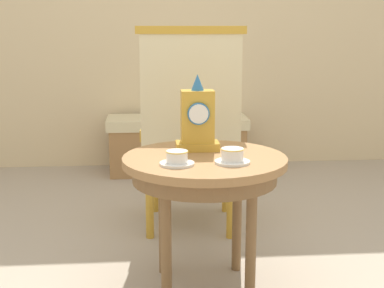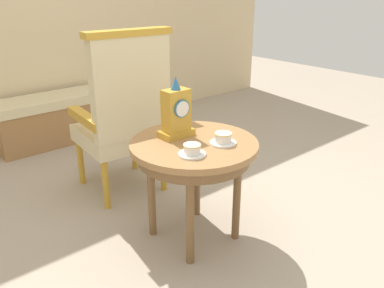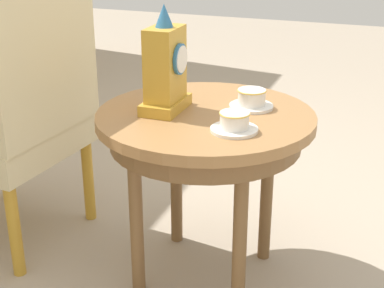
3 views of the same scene
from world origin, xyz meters
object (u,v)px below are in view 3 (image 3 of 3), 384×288
object	(u,v)px
teacup_left	(234,123)
armchair	(17,92)
mantel_clock	(165,69)
side_table	(205,135)
teacup_right	(252,100)

from	to	relation	value
teacup_left	armchair	size ratio (longest dim) A/B	0.12
mantel_clock	armchair	bearing A→B (deg)	88.54
side_table	teacup_right	bearing A→B (deg)	-51.09
mantel_clock	armchair	world-z (taller)	armchair
teacup_left	teacup_right	size ratio (longest dim) A/B	0.98
side_table	armchair	bearing A→B (deg)	90.33
side_table	armchair	xyz separation A→B (m)	(-0.00, 0.71, 0.07)
teacup_left	teacup_right	distance (m)	0.22
mantel_clock	armchair	xyz separation A→B (m)	(0.01, 0.58, -0.14)
side_table	teacup_left	xyz separation A→B (m)	(-0.12, -0.13, 0.10)
side_table	armchair	world-z (taller)	armchair
teacup_left	teacup_right	bearing A→B (deg)	2.28
side_table	teacup_left	world-z (taller)	teacup_left
teacup_left	mantel_clock	bearing A→B (deg)	67.77
side_table	mantel_clock	xyz separation A→B (m)	(-0.02, 0.13, 0.21)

